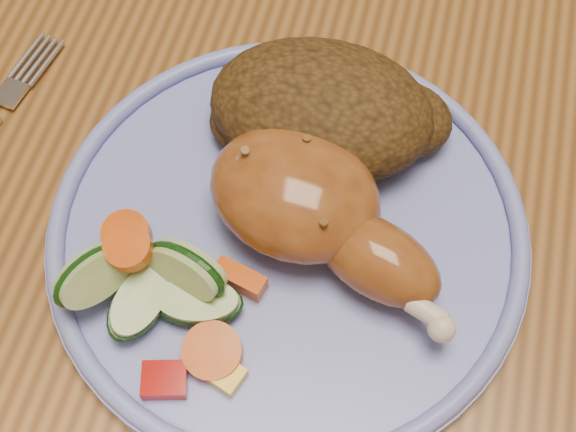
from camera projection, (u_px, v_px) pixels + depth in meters
The scene contains 7 objects.
ground at pixel (348, 409), 1.16m from camera, with size 4.00×4.00×0.00m, color brown.
dining_table at pixel (410, 153), 0.57m from camera, with size 0.90×1.40×0.75m.
plate at pixel (288, 235), 0.44m from camera, with size 0.26×0.26×0.01m, color #727DCF.
plate_rim at pixel (288, 225), 0.43m from camera, with size 0.26×0.26×0.01m, color #727DCF.
chicken_leg at pixel (314, 209), 0.41m from camera, with size 0.15×0.11×0.05m.
rice_pilaf at pixel (326, 111), 0.45m from camera, with size 0.14×0.09×0.06m.
vegetable_pile at pixel (156, 287), 0.40m from camera, with size 0.11×0.10×0.05m.
Camera 1 is at (-0.01, -0.33, 1.15)m, focal length 50.00 mm.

